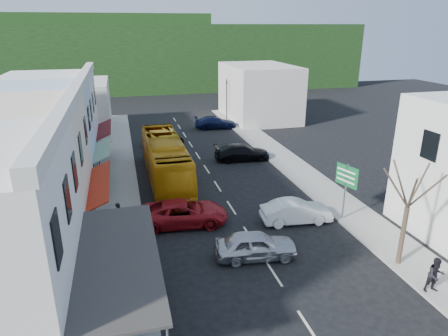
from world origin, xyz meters
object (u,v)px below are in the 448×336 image
car_red (183,214)px  street_tree (407,207)px  car_white (296,212)px  pedestrian_left (119,214)px  pedestrian_right (436,276)px  bus (165,160)px  direction_sign (345,193)px  traffic_signal (227,100)px  car_silver (256,246)px

car_red → street_tree: 12.79m
car_white → car_red: (-6.94, 1.53, 0.00)m
pedestrian_left → pedestrian_right: bearing=-104.1°
car_red → pedestrian_left: pedestrian_left is taller
bus → street_tree: street_tree is taller
car_white → street_tree: 7.15m
direction_sign → traffic_signal: traffic_signal is taller
car_white → pedestrian_right: pedestrian_right is taller
pedestrian_right → traffic_signal: bearing=97.2°
bus → pedestrian_left: size_ratio=6.82×
direction_sign → car_red: bearing=152.1°
pedestrian_left → car_white: bearing=-77.9°
pedestrian_right → pedestrian_left: bearing=151.2°
pedestrian_left → traffic_signal: traffic_signal is taller
bus → car_silver: 13.62m
car_white → pedestrian_left: bearing=85.2°
car_silver → traffic_signal: 33.06m
car_silver → car_white: same height
car_silver → traffic_signal: bearing=-5.2°
direction_sign → pedestrian_left: bearing=153.8°
bus → pedestrian_left: (-3.77, -8.04, -0.55)m
pedestrian_left → street_tree: size_ratio=0.25×
direction_sign → street_tree: size_ratio=0.57×
car_silver → car_red: 5.74m
traffic_signal → car_white: bearing=90.2°
traffic_signal → pedestrian_right: bearing=96.5°
pedestrian_right → street_tree: size_ratio=0.25×
car_red → traffic_signal: size_ratio=0.86×
direction_sign → car_silver: bearing=-174.3°
pedestrian_left → bus: bearing=-3.2°
pedestrian_right → traffic_signal: traffic_signal is taller
street_tree → traffic_signal: street_tree is taller
traffic_signal → car_red: bearing=76.2°
car_red → car_silver: bearing=-141.1°
car_white → direction_sign: (3.02, -0.51, 1.20)m
car_red → pedestrian_right: 14.11m
car_white → traffic_signal: bearing=-1.3°
car_red → pedestrian_left: bearing=90.5°
car_red → traffic_signal: (10.16, 27.44, 1.98)m
bus → traffic_signal: bearing=61.3°
bus → pedestrian_right: 20.90m
car_red → direction_sign: 10.24m
pedestrian_left → direction_sign: (13.83, -2.40, 0.90)m
street_tree → traffic_signal: size_ratio=1.25×
bus → street_tree: 18.87m
pedestrian_right → direction_sign: bearing=98.5°
car_silver → traffic_signal: (7.01, 32.24, 1.98)m
bus → car_white: (7.03, -9.93, -0.85)m
car_red → direction_sign: bearing=-95.9°
car_red → street_tree: (10.11, -7.37, 2.64)m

